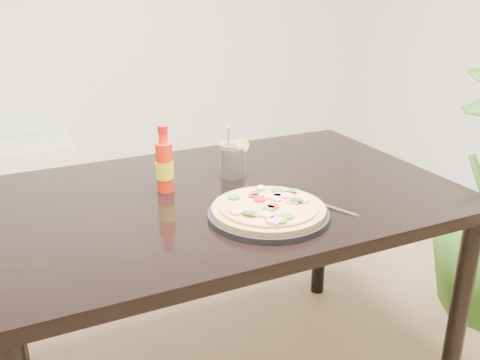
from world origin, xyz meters
name	(u,v)px	position (x,y,z in m)	size (l,w,h in m)	color
dining_table	(223,217)	(0.11, 0.41, 0.67)	(1.40, 0.90, 0.75)	black
plate	(268,214)	(0.15, 0.19, 0.76)	(0.33, 0.33, 0.02)	black
pizza	(269,208)	(0.15, 0.19, 0.78)	(0.31, 0.31, 0.03)	tan
hot_sauce_bottle	(165,166)	(-0.05, 0.49, 0.83)	(0.05, 0.05, 0.21)	red
cola_cup	(232,161)	(0.19, 0.52, 0.80)	(0.09, 0.08, 0.17)	black
fork	(327,206)	(0.33, 0.18, 0.75)	(0.09, 0.18, 0.00)	silver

